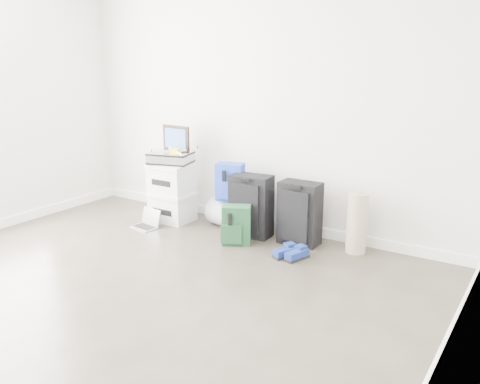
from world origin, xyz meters
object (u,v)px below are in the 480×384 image
Objects in this scene: duffel_bag at (231,214)px; boxes_stack at (172,192)px; laptop at (147,223)px; carry_on at (299,213)px; briefcase at (171,158)px; large_suitcase at (251,206)px.

boxes_stack is at bearing -157.04° from duffel_bag.
boxes_stack is at bearing 85.46° from laptop.
boxes_stack is 1.05× the size of carry_on.
boxes_stack is 0.38m from briefcase.
briefcase is 0.71× the size of carry_on.
briefcase reaches higher than duffel_bag.
carry_on is (1.51, 0.10, -0.40)m from briefcase.
briefcase is at bearing 85.46° from laptop.
large_suitcase is 1.17m from laptop.
boxes_stack is 1.29× the size of duffel_bag.
duffel_bag is (0.69, 0.15, -0.17)m from boxes_stack.
duffel_bag is (0.69, 0.15, -0.56)m from briefcase.
laptop is (-0.77, -0.48, -0.11)m from duffel_bag.
duffel_bag is 0.36m from large_suitcase.
boxes_stack is 1.03× the size of large_suitcase.
duffel_bag reaches higher than laptop.
briefcase is 0.86× the size of duffel_bag.
large_suitcase is at bearing -8.22° from duffel_bag.
carry_on is at bearing -11.21° from briefcase.
briefcase is at bearing -157.04° from duffel_bag.
boxes_stack reaches higher than carry_on.
duffel_bag is at bearing 41.02° from laptop.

